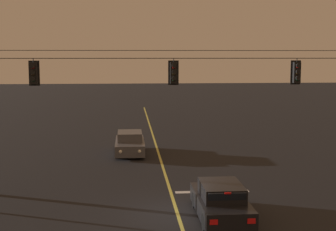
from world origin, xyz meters
The scene contains 9 objects.
ground_plane centered at (0.00, 0.00, 0.00)m, with size 180.00×180.00×0.00m, color black.
lane_centre_stripe centered at (0.00, 9.69, 0.00)m, with size 0.14×60.00×0.01m, color #D1C64C.
stop_bar_paint centered at (1.90, 3.09, 0.00)m, with size 3.40×0.36×0.01m, color silver.
signal_span_assembly centered at (0.00, 3.69, 3.89)m, with size 19.25×0.32×7.47m.
traffic_light_leftmost centered at (-6.07, 3.67, 5.41)m, with size 0.48×0.41×1.22m.
traffic_light_left_inner centered at (0.18, 3.67, 5.41)m, with size 0.48×0.41×1.22m.
traffic_light_centre centered at (5.90, 3.67, 5.41)m, with size 0.48×0.41×1.22m.
car_waiting_near_lane centered at (1.59, -0.57, 0.65)m, with size 1.80×4.33×1.39m.
car_oncoming_lead centered at (-1.82, 12.13, 0.65)m, with size 1.80×4.42×1.39m.
Camera 1 is at (-1.90, -18.41, 6.20)m, focal length 52.19 mm.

